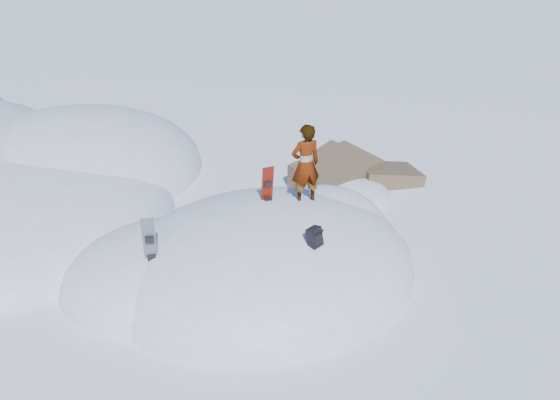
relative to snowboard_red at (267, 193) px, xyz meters
name	(u,v)px	position (x,y,z in m)	size (l,w,h in m)	color
ground	(265,270)	(-0.32, -0.61, -1.62)	(120.00, 120.00, 0.00)	white
snow_mound	(254,267)	(-0.49, -0.37, -1.62)	(8.00, 6.00, 3.00)	white
rock_outcrop	(344,188)	(3.40, 2.40, -1.61)	(4.68, 4.41, 1.68)	brown
snowboard_red	(267,193)	(0.00, 0.00, 0.00)	(0.27, 0.25, 1.40)	red
snowboard_dark	(151,250)	(-2.80, -0.68, -0.40)	(0.28, 0.20, 1.43)	black
backpack	(315,237)	(0.24, -1.94, -0.13)	(0.37, 0.41, 0.47)	black
gear_pile	(157,330)	(-3.02, -1.79, -1.52)	(0.79, 0.69, 0.21)	black
person	(305,165)	(0.83, -0.22, 0.65)	(0.69, 0.45, 1.89)	slate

